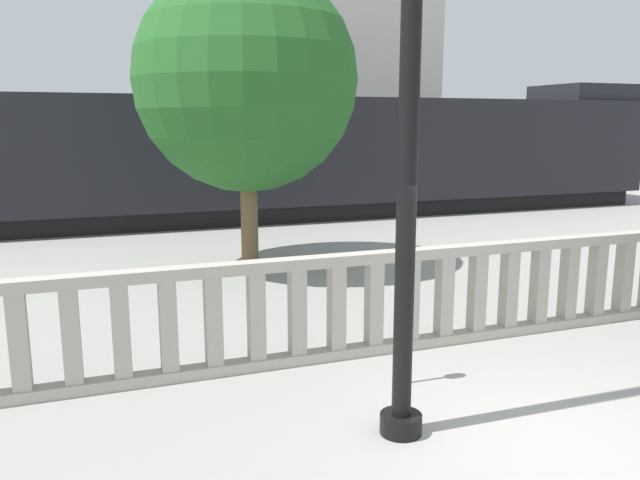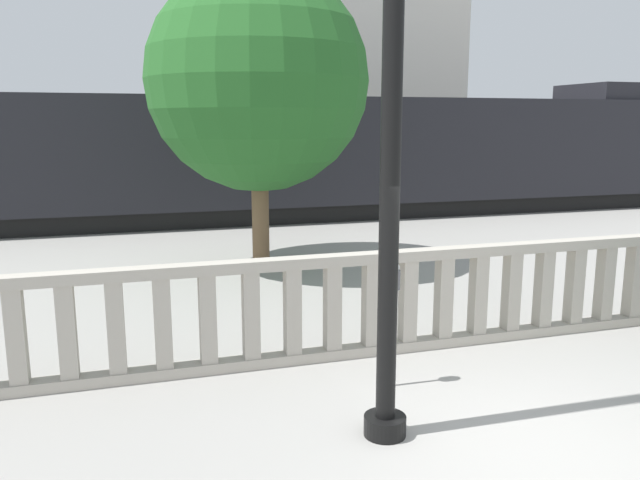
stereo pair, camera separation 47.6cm
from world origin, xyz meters
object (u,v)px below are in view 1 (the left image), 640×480
object	(u,v)px
parking_meter	(402,290)
train_near	(255,157)
lamppost	(409,109)
tree_left	(246,80)

from	to	relation	value
parking_meter	train_near	world-z (taller)	train_near
lamppost	train_near	distance (m)	14.29
train_near	tree_left	size ratio (longest dim) A/B	4.69
parking_meter	tree_left	bearing A→B (deg)	92.16
parking_meter	lamppost	bearing A→B (deg)	-116.74
lamppost	train_near	bearing A→B (deg)	81.50
parking_meter	tree_left	world-z (taller)	tree_left
parking_meter	tree_left	size ratio (longest dim) A/B	0.24
lamppost	parking_meter	size ratio (longest dim) A/B	4.33
lamppost	train_near	size ratio (longest dim) A/B	0.22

